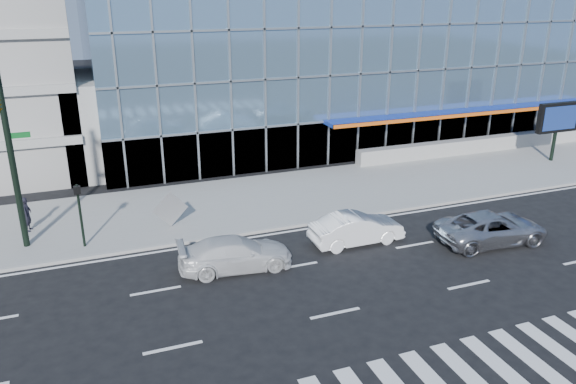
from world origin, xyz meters
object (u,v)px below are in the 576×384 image
object	(u,v)px
traffic_signal	(1,125)
ped_signal_post	(79,206)
white_sedan	(356,229)
tilted_panel	(170,209)
silver_suv	(492,228)
pedestrian	(27,214)
white_suv	(236,254)
marquee_sign	(558,119)

from	to	relation	value
traffic_signal	ped_signal_post	world-z (taller)	traffic_signal
traffic_signal	white_sedan	size ratio (longest dim) A/B	1.80
ped_signal_post	tilted_panel	xyz separation A→B (m)	(4.14, 0.95, -1.07)
silver_suv	white_sedan	bearing A→B (deg)	73.85
ped_signal_post	pedestrian	distance (m)	3.95
ped_signal_post	silver_suv	distance (m)	19.02
silver_suv	tilted_panel	bearing A→B (deg)	67.44
white_sedan	tilted_panel	xyz separation A→B (m)	(-7.88, 4.71, 0.34)
traffic_signal	white_suv	distance (m)	10.82
traffic_signal	tilted_panel	distance (m)	8.47
traffic_signal	tilted_panel	world-z (taller)	traffic_signal
white_sedan	tilted_panel	world-z (taller)	tilted_panel
traffic_signal	silver_suv	distance (m)	21.94
marquee_sign	pedestrian	distance (m)	33.04
marquee_sign	silver_suv	world-z (taller)	marquee_sign
traffic_signal	pedestrian	xyz separation A→B (m)	(0.02, 3.24, -5.15)
silver_suv	white_suv	distance (m)	12.12
marquee_sign	tilted_panel	bearing A→B (deg)	-175.44
silver_suv	white_sedan	size ratio (longest dim) A/B	1.19
ped_signal_post	white_suv	size ratio (longest dim) A/B	0.62
white_suv	tilted_panel	size ratio (longest dim) A/B	3.74
marquee_sign	tilted_panel	xyz separation A→B (m)	(-26.36, -2.10, -2.00)
traffic_signal	white_sedan	distance (m)	15.86
pedestrian	ped_signal_post	bearing A→B (deg)	-127.96
white_suv	white_sedan	bearing A→B (deg)	-81.22
marquee_sign	white_suv	world-z (taller)	marquee_sign
white_sedan	pedestrian	size ratio (longest dim) A/B	2.56
ped_signal_post	silver_suv	bearing A→B (deg)	-18.26
traffic_signal	white_sedan	xyz separation A→B (m)	(14.51, -3.39, -5.43)
ped_signal_post	marquee_sign	size ratio (longest dim) A/B	0.75
pedestrian	marquee_sign	bearing A→B (deg)	-78.42
traffic_signal	pedestrian	size ratio (longest dim) A/B	4.61
pedestrian	traffic_signal	bearing A→B (deg)	-169.17
traffic_signal	tilted_panel	size ratio (longest dim) A/B	6.15
traffic_signal	white_suv	xyz separation A→B (m)	(8.51, -3.86, -5.46)
ped_signal_post	white_suv	world-z (taller)	ped_signal_post
ped_signal_post	tilted_panel	distance (m)	4.38
marquee_sign	pedestrian	size ratio (longest dim) A/B	2.31
traffic_signal	ped_signal_post	distance (m)	4.75
silver_suv	pedestrian	distance (m)	22.30
marquee_sign	white_sedan	size ratio (longest dim) A/B	0.90
ped_signal_post	pedestrian	xyz separation A→B (m)	(-2.47, 2.87, -1.12)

